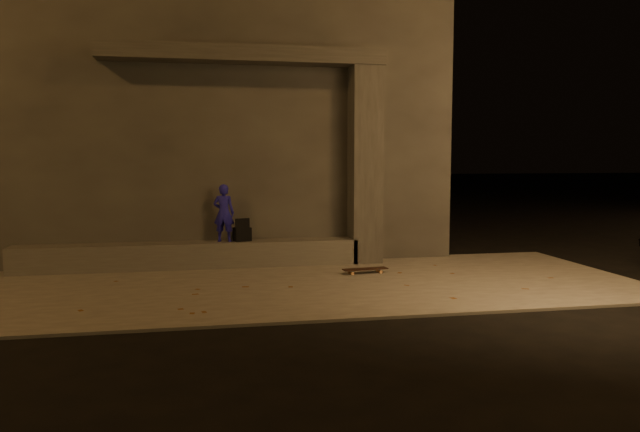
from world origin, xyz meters
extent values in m
plane|color=black|center=(0.00, 0.00, 0.00)|extent=(120.00, 120.00, 0.00)
cube|color=#655F59|center=(0.00, 2.00, 0.02)|extent=(11.00, 4.40, 0.04)
cube|color=#363431|center=(-1.00, 6.50, 2.60)|extent=(9.00, 5.00, 5.20)
cube|color=#504D48|center=(-1.50, 3.75, 0.27)|extent=(6.00, 0.55, 0.45)
cube|color=#363431|center=(1.70, 3.75, 1.84)|extent=(0.55, 0.55, 3.60)
cube|color=#363431|center=(-0.50, 3.80, 3.78)|extent=(5.00, 0.70, 0.28)
imported|color=#1B1797|center=(-0.90, 3.75, 1.00)|extent=(0.43, 0.34, 1.03)
cube|color=black|center=(-0.58, 3.75, 0.61)|extent=(0.34, 0.27, 0.24)
cube|color=black|center=(-0.58, 3.75, 0.82)|extent=(0.26, 0.11, 0.17)
cube|color=black|center=(1.40, 2.59, 0.12)|extent=(0.79, 0.28, 0.02)
cylinder|color=tan|center=(1.64, 2.69, 0.07)|extent=(0.06, 0.04, 0.05)
cylinder|color=tan|center=(1.66, 2.54, 0.07)|extent=(0.06, 0.04, 0.05)
cylinder|color=tan|center=(1.13, 2.63, 0.07)|extent=(0.06, 0.04, 0.05)
cylinder|color=tan|center=(1.15, 2.49, 0.07)|extent=(0.06, 0.04, 0.05)
cube|color=#99999E|center=(1.65, 2.62, 0.10)|extent=(0.07, 0.16, 0.02)
cube|color=#99999E|center=(1.14, 2.56, 0.10)|extent=(0.07, 0.16, 0.02)
camera|label=1|loc=(-1.39, -7.42, 2.01)|focal=35.00mm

